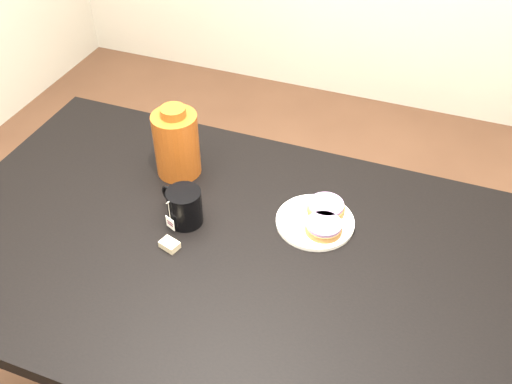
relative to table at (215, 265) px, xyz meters
The scene contains 7 objects.
table is the anchor object (origin of this frame).
plate 0.28m from the table, 35.21° to the left, with size 0.20×0.20×0.01m.
bagel_back 0.32m from the table, 40.02° to the left, with size 0.12×0.12×0.03m.
bagel_front 0.29m from the table, 26.86° to the left, with size 0.09×0.09×0.03m.
mug 0.17m from the table, 154.51° to the left, with size 0.14×0.11×0.10m.
teabag_pouch 0.14m from the table, 150.25° to the right, with size 0.04×0.03×0.02m, color #C6B793.
bagel_package 0.35m from the table, 132.14° to the left, with size 0.14×0.14×0.21m.
Camera 1 is at (0.44, -0.87, 1.76)m, focal length 40.00 mm.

